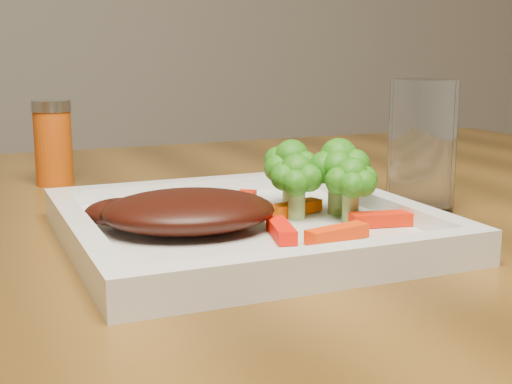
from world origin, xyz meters
name	(u,v)px	position (x,y,z in m)	size (l,w,h in m)	color
plate	(244,232)	(-0.05, 0.03, 0.76)	(0.27, 0.27, 0.01)	silver
steak	(189,211)	(-0.10, 0.03, 0.78)	(0.13, 0.10, 0.03)	black
broccoli_0	(292,167)	(0.01, 0.08, 0.80)	(0.05, 0.05, 0.07)	#267213
broccoli_1	(338,175)	(0.03, 0.04, 0.79)	(0.06, 0.06, 0.06)	#147112
broccoli_2	(351,185)	(0.03, 0.01, 0.79)	(0.05, 0.05, 0.06)	#156611
broccoli_3	(297,181)	(-0.01, 0.03, 0.79)	(0.05, 0.05, 0.06)	#187513
carrot_0	(337,234)	(-0.01, -0.04, 0.77)	(0.05, 0.01, 0.01)	#EE3203
carrot_1	(388,219)	(0.05, -0.01, 0.77)	(0.06, 0.02, 0.01)	red
carrot_2	(281,230)	(-0.04, -0.01, 0.77)	(0.05, 0.01, 0.01)	#F21203
carrot_4	(243,201)	(-0.03, 0.09, 0.77)	(0.06, 0.02, 0.01)	red
carrot_6	(295,208)	(0.00, 0.05, 0.77)	(0.05, 0.01, 0.01)	#FF5504
spice_shaker	(53,143)	(-0.16, 0.32, 0.80)	(0.04, 0.04, 0.09)	#AC4209
drinking_glass	(422,146)	(0.13, 0.06, 0.81)	(0.06, 0.06, 0.12)	silver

